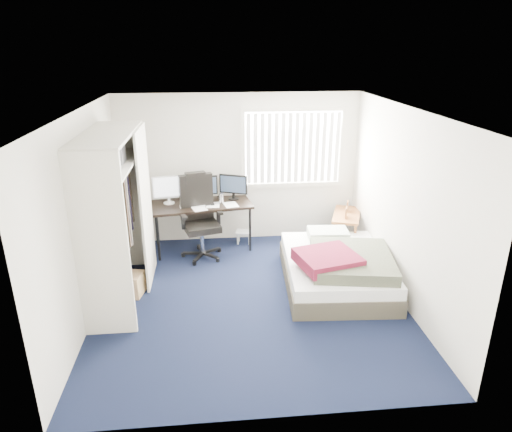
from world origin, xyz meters
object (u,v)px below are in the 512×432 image
object	(u,v)px
office_chair	(200,225)
bed	(337,267)
desk	(201,202)
nightstand	(346,218)

from	to	relation	value
office_chair	bed	size ratio (longest dim) A/B	0.68
office_chair	bed	xyz separation A→B (m)	(1.93, -1.19, -0.24)
office_chair	bed	distance (m)	2.28
desk	office_chair	xyz separation A→B (m)	(-0.03, -0.30, -0.29)
desk	nightstand	world-z (taller)	desk
nightstand	bed	size ratio (longest dim) A/B	0.47
office_chair	nightstand	distance (m)	2.42
office_chair	bed	bearing A→B (deg)	-31.59
office_chair	desk	bearing A→B (deg)	84.07
nightstand	bed	distance (m)	1.41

